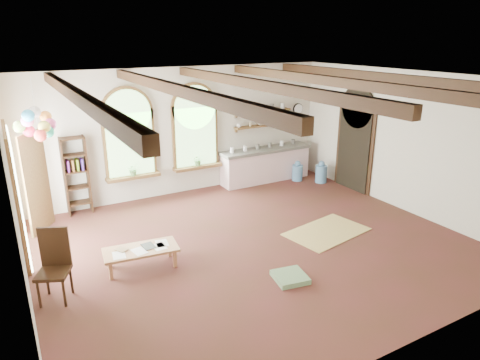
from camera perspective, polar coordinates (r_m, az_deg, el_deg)
floor at (r=8.55m, az=1.85°, el=-8.48°), size 8.00×8.00×0.00m
ceiling_beams at (r=7.65m, az=2.10°, el=12.65°), size 6.20×6.80×0.18m
window_left at (r=10.50m, az=-14.55°, el=5.58°), size 1.30×0.28×2.20m
window_right at (r=11.04m, az=-5.98°, el=6.70°), size 1.30×0.28×2.20m
left_doorway at (r=8.74m, az=-27.63°, el=-1.88°), size 0.10×1.90×2.50m
right_doorway at (r=11.59m, az=14.95°, el=4.05°), size 0.10×1.30×2.40m
kitchen_counter at (r=12.04m, az=3.39°, el=2.11°), size 2.68×0.62×0.94m
wall_shelf_lower at (r=11.93m, az=3.02°, el=7.27°), size 1.70×0.24×0.04m
wall_shelf_upper at (r=11.86m, az=3.06°, el=9.17°), size 1.70×0.24×0.04m
wall_clock at (r=12.63m, az=7.75°, el=9.38°), size 0.32×0.04×0.32m
bookshelf at (r=10.34m, az=-21.00°, el=0.53°), size 0.53×0.32×1.80m
coffee_table at (r=7.79m, az=-13.09°, el=-9.19°), size 1.34×0.74×0.36m
side_chair at (r=7.33m, az=-23.42°, el=-12.19°), size 0.60×0.60×1.15m
floor_mat at (r=9.20m, az=11.49°, el=-6.77°), size 1.86×1.33×0.02m
floor_cushion at (r=7.43m, az=6.70°, el=-12.74°), size 0.61×0.61×0.09m
water_jug_a at (r=12.21m, az=7.66°, el=1.08°), size 0.30×0.30×0.58m
water_jug_b at (r=12.14m, az=10.77°, el=0.92°), size 0.32×0.32×0.62m
balloon_cluster at (r=8.96m, az=-25.46°, el=6.75°), size 0.76×0.81×1.14m
table_book at (r=7.76m, az=-15.93°, el=-9.15°), size 0.25×0.27×0.02m
tablet at (r=7.82m, az=-12.11°, el=-8.61°), size 0.22×0.30×0.01m
potted_plant_left at (r=10.60m, az=-14.06°, el=1.36°), size 0.27×0.23×0.30m
potted_plant_right at (r=11.13m, az=-5.63°, el=2.66°), size 0.27×0.23×0.30m
shelf_cup_a at (r=11.54m, az=-0.15°, el=7.26°), size 0.12×0.10×0.10m
shelf_cup_b at (r=11.71m, az=1.36°, el=7.41°), size 0.10×0.10×0.09m
shelf_bowl_a at (r=11.89m, az=2.82°, el=7.47°), size 0.22×0.22×0.05m
shelf_bowl_b at (r=12.08m, az=4.24°, el=7.64°), size 0.20×0.20×0.06m
shelf_vase at (r=12.26m, az=5.63°, el=8.07°), size 0.18×0.18×0.19m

